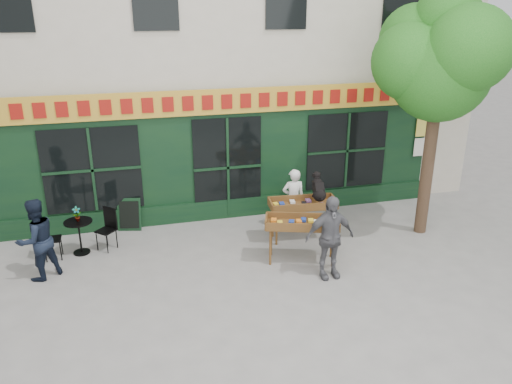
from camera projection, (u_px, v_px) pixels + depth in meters
ground at (251, 258)px, 10.77m from camera, size 80.00×80.00×0.00m
building at (199, 11)px, 14.44m from camera, size 14.00×7.26×10.00m
street_tree at (442, 56)px, 10.71m from camera, size 3.05×2.90×5.60m
book_cart_center at (303, 206)px, 11.41m from camera, size 1.55×0.76×0.99m
dog at (319, 186)px, 11.29m from camera, size 0.39×0.63×0.60m
woman at (293, 199)px, 12.02m from camera, size 0.58×0.41×1.50m
book_cart_right at (302, 225)px, 10.40m from camera, size 1.62×1.07×0.99m
man_right at (330, 237)px, 9.78m from camera, size 1.02×0.44×1.72m
bistro_table at (79, 231)px, 10.82m from camera, size 0.60×0.60×0.76m
bistro_chair_left at (47, 235)px, 10.57m from camera, size 0.38×0.37×0.95m
bistro_chair_right at (108, 225)px, 11.07m from camera, size 0.51×0.51×0.95m
potted_plant at (77, 214)px, 10.69m from camera, size 0.20×0.16×0.33m
man_left at (37, 240)px, 9.74m from camera, size 1.03×0.99×1.67m
chalkboard at (129, 215)px, 12.02m from camera, size 0.59×0.31×0.79m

